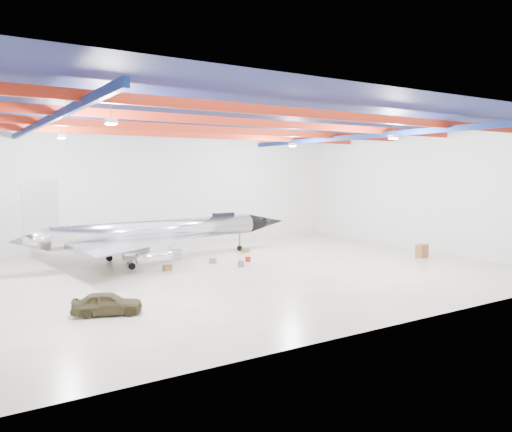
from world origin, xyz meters
TOP-DOWN VIEW (x-y plane):
  - floor at (0.00, 0.00)m, footprint 40.00×40.00m
  - wall_back at (0.00, 15.00)m, footprint 40.00×0.00m
  - wall_right at (20.00, 0.00)m, footprint 0.00×30.00m
  - ceiling at (0.00, 0.00)m, footprint 40.00×40.00m
  - ceiling_structure at (0.00, 0.00)m, footprint 39.50×29.50m
  - jet_aircraft at (-2.32, 7.33)m, footprint 24.72×15.41m
  - jeep at (-10.43, -6.04)m, footprint 3.73×2.52m
  - desk at (16.84, -3.18)m, footprint 1.31×0.84m
  - crate_ply at (-3.51, 2.99)m, footprint 0.60×0.49m
  - engine_drum at (1.78, 1.36)m, footprint 0.63×0.63m
  - parts_bin at (5.63, 7.04)m, footprint 0.69×0.58m
  - crate_small at (-5.12, 6.91)m, footprint 0.34×0.28m
  - tool_chest at (3.42, 3.03)m, footprint 0.56×0.56m
  - oil_barrel at (0.69, 3.93)m, footprint 0.68×0.61m
  - spares_box at (0.08, 10.00)m, footprint 0.46×0.46m

SIDE VIEW (x-z plane):
  - floor at x=0.00m, z-range 0.00..0.00m
  - crate_small at x=-5.12m, z-range 0.00..0.23m
  - tool_chest at x=3.42m, z-range 0.00..0.39m
  - oil_barrel at x=0.69m, z-range 0.00..0.39m
  - spares_box at x=0.08m, z-range 0.00..0.40m
  - crate_ply at x=-3.51m, z-range 0.00..0.41m
  - parts_bin at x=5.63m, z-range 0.00..0.43m
  - engine_drum at x=1.78m, z-range 0.00..0.46m
  - desk at x=16.84m, z-range 0.00..1.11m
  - jeep at x=-10.43m, z-range 0.00..1.18m
  - jet_aircraft at x=-2.32m, z-range -1.16..5.58m
  - wall_back at x=0.00m, z-range -14.50..25.50m
  - wall_right at x=20.00m, z-range -9.50..20.50m
  - ceiling_structure at x=0.00m, z-range 9.79..10.86m
  - ceiling at x=0.00m, z-range 11.00..11.00m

